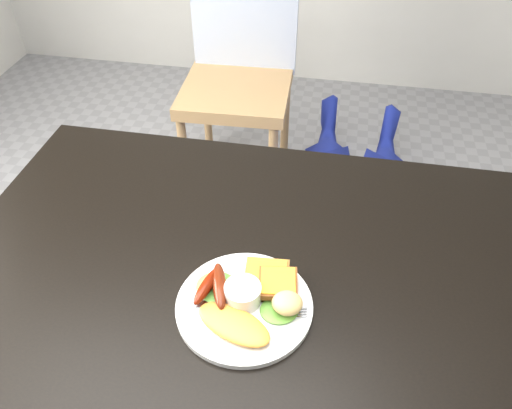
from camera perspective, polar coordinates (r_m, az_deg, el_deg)
The scene contains 14 objects.
dining_table at distance 1.04m, azimuth -1.36°, elevation -7.09°, with size 1.20×0.80×0.04m, color black.
dining_chair at distance 2.18m, azimuth -2.30°, elevation 12.75°, with size 0.45×0.45×0.05m, color #A77E50.
person at distance 1.53m, azimuth 13.09°, elevation 13.25°, with size 0.58×0.38×1.60m, color navy.
plate at distance 0.94m, azimuth -1.35°, elevation -11.50°, with size 0.25×0.25×0.01m, color white.
lettuce_left at distance 0.96m, azimuth -4.40°, elevation -9.41°, with size 0.08×0.08×0.01m, color green.
lettuce_right at distance 0.92m, azimuth 2.66°, elevation -11.95°, with size 0.07×0.06×0.01m, color #3B8F25.
omelette at distance 0.90m, azimuth -2.55°, elevation -13.49°, with size 0.14×0.07×0.02m, color #F4A740.
sausage_a at distance 0.94m, azimuth -5.67°, elevation -9.24°, with size 0.02×0.09×0.02m, color #710F00.
sausage_b at distance 0.94m, azimuth -4.19°, elevation -9.23°, with size 0.03×0.11×0.03m, color #5A1F0C.
ramekin at distance 0.93m, azimuth -1.52°, elevation -10.21°, with size 0.07×0.07×0.04m, color white.
toast_a at distance 0.97m, azimuth 1.21°, elevation -8.27°, with size 0.08×0.08×0.01m, color olive.
toast_b at distance 0.94m, azimuth 2.52°, elevation -8.97°, with size 0.07×0.07×0.01m, color brown.
potato_salad at distance 0.91m, azimuth 3.59°, elevation -11.19°, with size 0.06×0.05×0.03m, color beige.
fork at distance 0.94m, azimuth -3.19°, elevation -11.11°, with size 0.17×0.01×0.00m, color #ADAFB7.
Camera 1 is at (0.15, -0.66, 1.51)m, focal length 35.00 mm.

